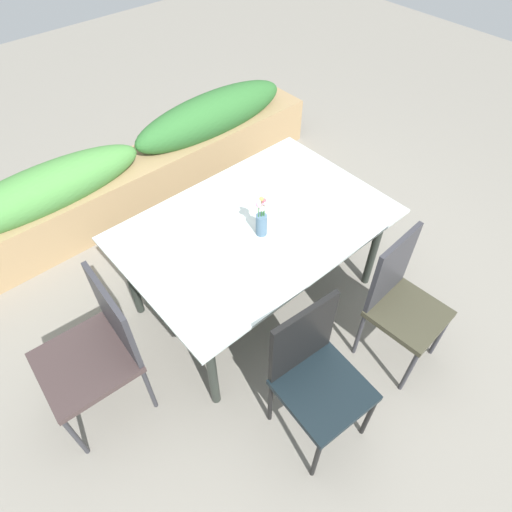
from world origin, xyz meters
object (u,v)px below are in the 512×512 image
at_px(chair_near_right, 401,298).
at_px(chair_end_left, 96,348).
at_px(planter_box, 142,167).
at_px(dining_table, 256,230).
at_px(chair_near_left, 315,372).
at_px(flower_vase, 261,221).

bearing_deg(chair_near_right, chair_end_left, -33.41).
height_order(chair_end_left, planter_box, chair_end_left).
bearing_deg(chair_near_right, dining_table, -70.69).
relative_size(chair_end_left, planter_box, 0.27).
bearing_deg(planter_box, chair_near_right, -80.88).
xyz_separation_m(chair_near_left, planter_box, (0.37, 2.42, -0.19)).
relative_size(chair_near_right, chair_end_left, 1.02).
relative_size(chair_near_right, flower_vase, 3.22).
bearing_deg(dining_table, flower_vase, -112.27).
distance_m(chair_near_right, chair_end_left, 1.80).
distance_m(chair_near_right, planter_box, 2.46).
relative_size(chair_end_left, chair_near_left, 0.98).
bearing_deg(flower_vase, chair_end_left, 175.74).
distance_m(chair_end_left, flower_vase, 1.19).
xyz_separation_m(flower_vase, planter_box, (0.03, 1.60, -0.51)).
relative_size(chair_near_right, chair_near_left, 1.00).
xyz_separation_m(chair_end_left, planter_box, (1.17, 1.52, -0.19)).
relative_size(chair_near_left, planter_box, 0.27).
bearing_deg(chair_near_left, chair_near_right, -175.18).
height_order(chair_near_right, chair_end_left, chair_near_right).
distance_m(flower_vase, planter_box, 1.68).
height_order(dining_table, chair_near_right, chair_near_right).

